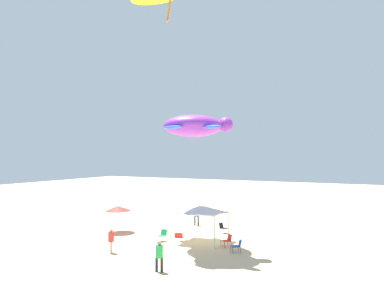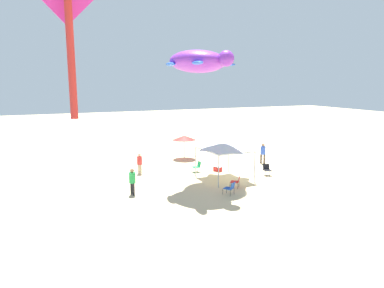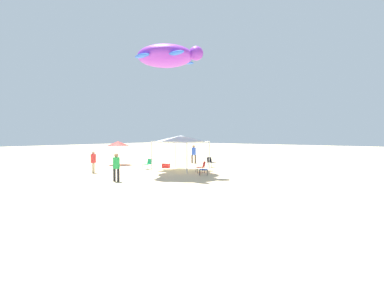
% 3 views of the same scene
% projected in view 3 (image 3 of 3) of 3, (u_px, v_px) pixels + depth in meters
% --- Properties ---
extents(ground, '(120.00, 120.00, 0.10)m').
position_uv_depth(ground, '(196.00, 169.00, 26.56)').
color(ground, '#D6BC8C').
extents(canopy_tent, '(3.56, 3.11, 2.67)m').
position_uv_depth(canopy_tent, '(181.00, 139.00, 25.31)').
color(canopy_tent, '#B7B7BC').
rests_on(canopy_tent, ground).
extents(beach_umbrella, '(2.10, 2.09, 2.13)m').
position_uv_depth(beach_umbrella, '(118.00, 144.00, 29.87)').
color(beach_umbrella, silver).
rests_on(beach_umbrella, ground).
extents(folding_chair_facing_ocean, '(0.81, 0.78, 0.82)m').
position_uv_depth(folding_chair_facing_ocean, '(205.00, 168.00, 22.18)').
color(folding_chair_facing_ocean, black).
rests_on(folding_chair_facing_ocean, ground).
extents(folding_chair_near_cooler, '(0.55, 0.63, 0.82)m').
position_uv_depth(folding_chair_near_cooler, '(148.00, 163.00, 26.18)').
color(folding_chair_near_cooler, black).
rests_on(folding_chair_near_cooler, ground).
extents(folding_chair_left_of_tent, '(0.73, 0.65, 0.82)m').
position_uv_depth(folding_chair_left_of_tent, '(211.00, 161.00, 27.81)').
color(folding_chair_left_of_tent, black).
rests_on(folding_chair_left_of_tent, ground).
extents(folding_chair_right_of_tent, '(0.79, 0.81, 0.82)m').
position_uv_depth(folding_chair_right_of_tent, '(202.00, 166.00, 23.74)').
color(folding_chair_right_of_tent, black).
rests_on(folding_chair_right_of_tent, ground).
extents(cooler_box, '(0.73, 0.62, 0.40)m').
position_uv_depth(cooler_box, '(166.00, 165.00, 27.13)').
color(cooler_box, red).
rests_on(cooler_box, ground).
extents(person_beachcomber, '(0.44, 0.40, 1.67)m').
position_uv_depth(person_beachcomber, '(116.00, 165.00, 19.33)').
color(person_beachcomber, black).
rests_on(person_beachcomber, ground).
extents(person_by_tent, '(0.38, 0.38, 1.59)m').
position_uv_depth(person_by_tent, '(93.00, 160.00, 23.64)').
color(person_by_tent, '#C6B28C').
rests_on(person_by_tent, ground).
extents(person_far_stroller, '(0.43, 0.42, 1.75)m').
position_uv_depth(person_far_stroller, '(194.00, 152.00, 31.37)').
color(person_far_stroller, brown).
rests_on(person_far_stroller, ground).
extents(kite_turtle_purple, '(4.93, 4.89, 1.68)m').
position_uv_depth(kite_turtle_purple, '(167.00, 56.00, 22.78)').
color(kite_turtle_purple, purple).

